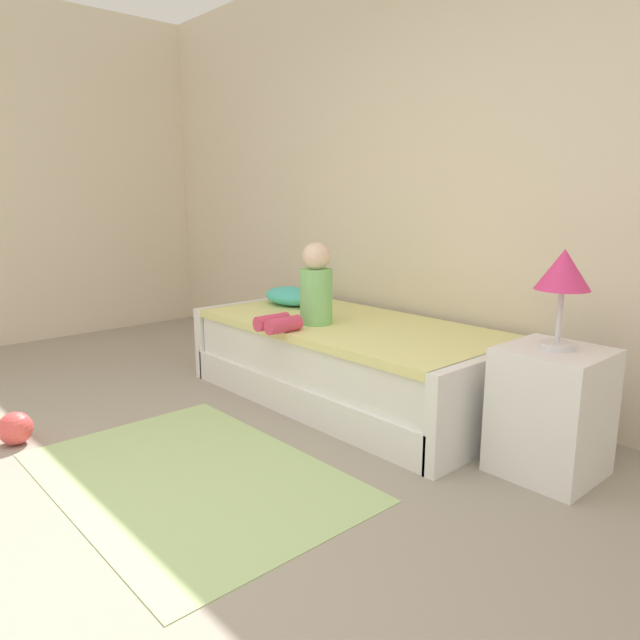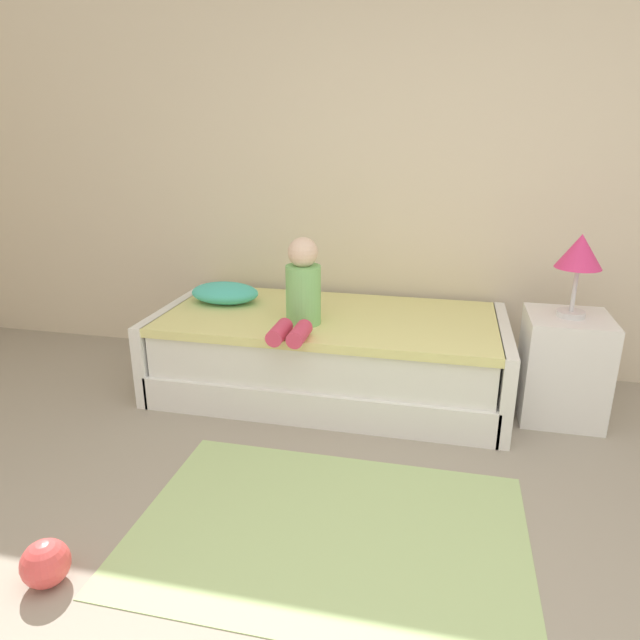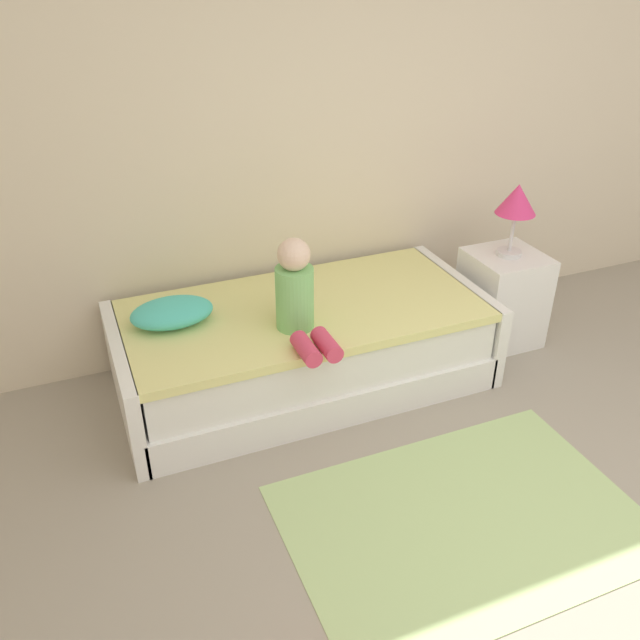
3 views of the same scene
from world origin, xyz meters
name	(u,v)px [view 1 (image 1 of 3)]	position (x,y,z in m)	size (l,w,h in m)	color
ground_plane	(59,573)	(0.00, 0.00, 0.00)	(9.20, 9.20, 0.00)	#9E9384
wall_rear	(496,165)	(0.00, 2.60, 1.45)	(7.20, 0.10, 2.90)	beige
bed	(349,361)	(-0.59, 2.00, 0.25)	(2.11, 1.00, 0.50)	white
nightstand	(551,412)	(0.76, 1.97, 0.30)	(0.44, 0.44, 0.60)	white
table_lamp	(563,275)	(0.76, 1.97, 0.94)	(0.24, 0.24, 0.45)	silver
child_figure	(310,292)	(-0.71, 1.77, 0.70)	(0.20, 0.51, 0.50)	#7FC672
pillow	(291,296)	(-1.30, 2.10, 0.56)	(0.44, 0.30, 0.13)	#4CCCBC
toy_ball	(15,428)	(-1.26, 0.20, 0.09)	(0.17, 0.17, 0.17)	#E54C4C
area_rug	(192,476)	(-0.32, 0.70, 0.00)	(1.60, 1.10, 0.01)	#B2D189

